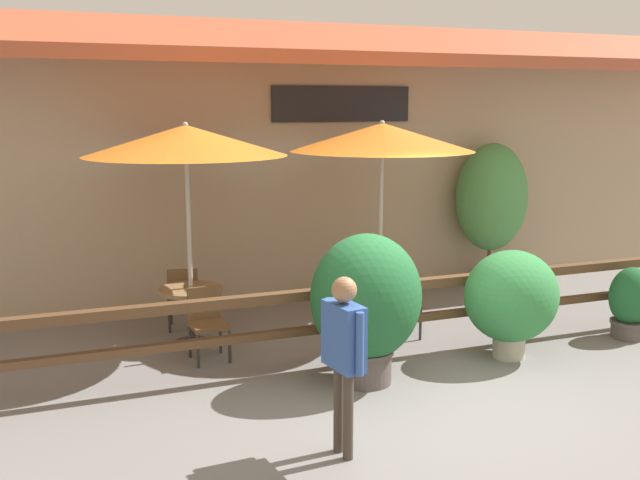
{
  "coord_description": "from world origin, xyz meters",
  "views": [
    {
      "loc": [
        -3.47,
        -6.22,
        2.99
      ],
      "look_at": [
        -0.54,
        1.53,
        1.41
      ],
      "focal_mm": 40.0,
      "sensor_mm": 36.0,
      "label": 1
    }
  ],
  "objects_px": {
    "potted_plant_tall_tropical": "(511,298)",
    "potted_plant_corner_fern": "(631,302)",
    "chair_near_streetside": "(207,320)",
    "patio_umbrella_middle": "(382,137)",
    "patio_umbrella_near": "(186,141)",
    "potted_plant_broad_leaf": "(492,199)",
    "dining_table_near": "(191,300)",
    "potted_plant_entrance_palm": "(366,302)",
    "dining_table_middle": "(380,282)",
    "chair_middle_streetside": "(400,300)",
    "pedestrian": "(344,343)",
    "chair_middle_wallside": "(359,279)",
    "chair_near_wallside": "(183,295)"
  },
  "relations": [
    {
      "from": "dining_table_near",
      "to": "potted_plant_entrance_palm",
      "type": "relative_size",
      "value": 0.49
    },
    {
      "from": "chair_middle_streetside",
      "to": "potted_plant_broad_leaf",
      "type": "relative_size",
      "value": 0.36
    },
    {
      "from": "chair_near_streetside",
      "to": "pedestrian",
      "type": "height_order",
      "value": "pedestrian"
    },
    {
      "from": "dining_table_middle",
      "to": "patio_umbrella_middle",
      "type": "bearing_deg",
      "value": 90.0
    },
    {
      "from": "chair_near_wallside",
      "to": "patio_umbrella_middle",
      "type": "xyz_separation_m",
      "value": [
        2.6,
        -0.65,
        2.08
      ]
    },
    {
      "from": "dining_table_near",
      "to": "potted_plant_corner_fern",
      "type": "xyz_separation_m",
      "value": [
        5.37,
        -1.78,
        -0.1
      ]
    },
    {
      "from": "chair_near_streetside",
      "to": "pedestrian",
      "type": "bearing_deg",
      "value": -81.87
    },
    {
      "from": "chair_near_streetside",
      "to": "pedestrian",
      "type": "distance_m",
      "value": 2.89
    },
    {
      "from": "dining_table_near",
      "to": "potted_plant_broad_leaf",
      "type": "relative_size",
      "value": 0.34
    },
    {
      "from": "potted_plant_corner_fern",
      "to": "pedestrian",
      "type": "xyz_separation_m",
      "value": [
        -4.7,
        -1.62,
        0.54
      ]
    },
    {
      "from": "patio_umbrella_near",
      "to": "potted_plant_broad_leaf",
      "type": "xyz_separation_m",
      "value": [
        5.14,
        1.09,
        -1.08
      ]
    },
    {
      "from": "dining_table_middle",
      "to": "potted_plant_corner_fern",
      "type": "xyz_separation_m",
      "value": [
        2.76,
        -1.76,
        -0.1
      ]
    },
    {
      "from": "chair_near_streetside",
      "to": "potted_plant_broad_leaf",
      "type": "height_order",
      "value": "potted_plant_broad_leaf"
    },
    {
      "from": "dining_table_middle",
      "to": "pedestrian",
      "type": "bearing_deg",
      "value": -119.94
    },
    {
      "from": "patio_umbrella_near",
      "to": "potted_plant_corner_fern",
      "type": "distance_m",
      "value": 6.03
    },
    {
      "from": "chair_near_wallside",
      "to": "potted_plant_corner_fern",
      "type": "bearing_deg",
      "value": 167.98
    },
    {
      "from": "chair_near_streetside",
      "to": "chair_middle_wallside",
      "type": "bearing_deg",
      "value": 21.78
    },
    {
      "from": "patio_umbrella_middle",
      "to": "dining_table_near",
      "type": "bearing_deg",
      "value": 179.44
    },
    {
      "from": "chair_middle_wallside",
      "to": "dining_table_near",
      "type": "bearing_deg",
      "value": 21.12
    },
    {
      "from": "patio_umbrella_near",
      "to": "chair_near_streetside",
      "type": "distance_m",
      "value": 2.17
    },
    {
      "from": "potted_plant_corner_fern",
      "to": "dining_table_middle",
      "type": "bearing_deg",
      "value": 147.53
    },
    {
      "from": "patio_umbrella_near",
      "to": "chair_near_streetside",
      "type": "height_order",
      "value": "patio_umbrella_near"
    },
    {
      "from": "chair_near_streetside",
      "to": "patio_umbrella_middle",
      "type": "height_order",
      "value": "patio_umbrella_middle"
    },
    {
      "from": "dining_table_near",
      "to": "dining_table_middle",
      "type": "height_order",
      "value": "same"
    },
    {
      "from": "patio_umbrella_near",
      "to": "chair_middle_wallside",
      "type": "relative_size",
      "value": 3.25
    },
    {
      "from": "chair_middle_streetside",
      "to": "potted_plant_tall_tropical",
      "type": "bearing_deg",
      "value": -47.57
    },
    {
      "from": "dining_table_near",
      "to": "chair_near_wallside",
      "type": "height_order",
      "value": "chair_near_wallside"
    },
    {
      "from": "patio_umbrella_middle",
      "to": "chair_near_wallside",
      "type": "bearing_deg",
      "value": 166.07
    },
    {
      "from": "chair_middle_streetside",
      "to": "pedestrian",
      "type": "distance_m",
      "value": 3.43
    },
    {
      "from": "patio_umbrella_near",
      "to": "pedestrian",
      "type": "xyz_separation_m",
      "value": [
        0.67,
        -3.4,
        -1.54
      ]
    },
    {
      "from": "dining_table_middle",
      "to": "chair_middle_streetside",
      "type": "distance_m",
      "value": 0.61
    },
    {
      "from": "chair_middle_wallside",
      "to": "chair_middle_streetside",
      "type": "bearing_deg",
      "value": 101.13
    },
    {
      "from": "patio_umbrella_near",
      "to": "chair_middle_streetside",
      "type": "bearing_deg",
      "value": -13.54
    },
    {
      "from": "potted_plant_broad_leaf",
      "to": "chair_middle_streetside",
      "type": "bearing_deg",
      "value": -145.56
    },
    {
      "from": "pedestrian",
      "to": "chair_near_wallside",
      "type": "bearing_deg",
      "value": -179.85
    },
    {
      "from": "potted_plant_tall_tropical",
      "to": "pedestrian",
      "type": "relative_size",
      "value": 0.82
    },
    {
      "from": "potted_plant_corner_fern",
      "to": "potted_plant_entrance_palm",
      "type": "distance_m",
      "value": 3.87
    },
    {
      "from": "patio_umbrella_near",
      "to": "potted_plant_corner_fern",
      "type": "relative_size",
      "value": 2.97
    },
    {
      "from": "dining_table_near",
      "to": "patio_umbrella_middle",
      "type": "distance_m",
      "value": 3.28
    },
    {
      "from": "pedestrian",
      "to": "chair_middle_wallside",
      "type": "bearing_deg",
      "value": 145.38
    },
    {
      "from": "patio_umbrella_near",
      "to": "dining_table_near",
      "type": "relative_size",
      "value": 3.46
    },
    {
      "from": "potted_plant_tall_tropical",
      "to": "potted_plant_corner_fern",
      "type": "bearing_deg",
      "value": 1.91
    },
    {
      "from": "patio_umbrella_near",
      "to": "chair_near_wallside",
      "type": "xyz_separation_m",
      "value": [
        0.01,
        0.62,
        -2.08
      ]
    },
    {
      "from": "chair_near_wallside",
      "to": "chair_middle_wallside",
      "type": "xyz_separation_m",
      "value": [
        2.55,
        -0.04,
        0.0
      ]
    },
    {
      "from": "patio_umbrella_middle",
      "to": "chair_near_streetside",
      "type": "bearing_deg",
      "value": -166.84
    },
    {
      "from": "chair_middle_wallside",
      "to": "pedestrian",
      "type": "bearing_deg",
      "value": 72.88
    },
    {
      "from": "chair_middle_streetside",
      "to": "potted_plant_broad_leaf",
      "type": "bearing_deg",
      "value": 42.03
    },
    {
      "from": "chair_near_streetside",
      "to": "chair_middle_wallside",
      "type": "xyz_separation_m",
      "value": [
        2.49,
        1.2,
        0.0
      ]
    },
    {
      "from": "pedestrian",
      "to": "dining_table_middle",
      "type": "bearing_deg",
      "value": 140.91
    },
    {
      "from": "chair_near_wallside",
      "to": "pedestrian",
      "type": "distance_m",
      "value": 4.11
    }
  ]
}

